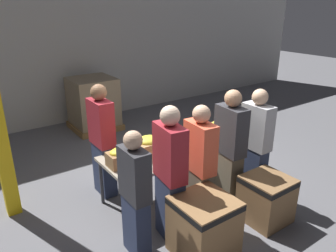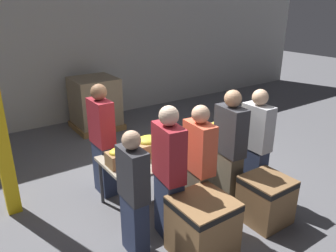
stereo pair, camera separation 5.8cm
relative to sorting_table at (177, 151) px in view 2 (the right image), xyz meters
name	(u,v)px [view 2 (the right image)]	position (x,y,z in m)	size (l,w,h in m)	color
ground_plane	(177,191)	(0.00, 0.00, -0.70)	(30.00, 30.00, 0.00)	slate
wall_back	(73,40)	(0.00, 4.22, 1.30)	(16.00, 0.08, 4.00)	#B7B7B2
sorting_table	(177,151)	(0.00, 0.00, 0.00)	(2.32, 0.89, 0.75)	#9E937F
banana_box_0	(122,156)	(-0.93, 0.00, 0.18)	(0.41, 0.28, 0.26)	olive
banana_box_1	(148,145)	(-0.46, 0.08, 0.19)	(0.41, 0.33, 0.28)	#A37A4C
banana_box_2	(177,141)	(0.01, 0.03, 0.16)	(0.38, 0.32, 0.23)	tan
banana_box_3	(207,135)	(0.49, -0.11, 0.19)	(0.41, 0.30, 0.29)	olive
banana_box_4	(222,128)	(0.90, -0.01, 0.19)	(0.41, 0.33, 0.28)	#A37A4C
volunteer_0	(102,141)	(-0.93, 0.64, 0.17)	(0.24, 0.47, 1.76)	#2D3856
volunteer_1	(229,151)	(0.40, -0.70, 0.17)	(0.28, 0.49, 1.76)	#6B604C
volunteer_2	(255,146)	(0.88, -0.75, 0.15)	(0.24, 0.46, 1.71)	#2D3856
volunteer_3	(169,176)	(-0.70, -0.79, 0.17)	(0.29, 0.50, 1.76)	#2D3856
volunteer_4	(134,195)	(-1.19, -0.80, 0.08)	(0.22, 0.42, 1.57)	#2D3856
volunteer_5	(199,168)	(-0.23, -0.79, 0.13)	(0.26, 0.47, 1.68)	#6B604C
donation_bin_0	(202,225)	(-0.56, -1.28, -0.31)	(0.66, 0.66, 0.74)	olive
donation_bin_1	(266,198)	(0.56, -1.28, -0.35)	(0.59, 0.59, 0.65)	olive
pallet_stack_0	(95,104)	(0.08, 3.39, -0.11)	(1.06, 1.06, 1.22)	olive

